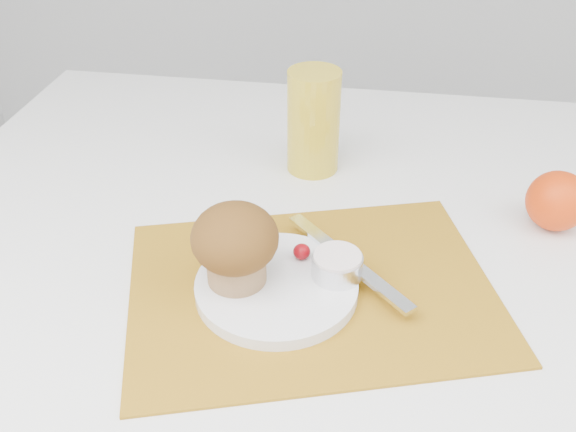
% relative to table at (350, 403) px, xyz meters
% --- Properties ---
extents(table, '(1.20, 0.80, 0.75)m').
position_rel_table_xyz_m(table, '(0.00, 0.00, 0.00)').
color(table, white).
rests_on(table, ground).
extents(placemat, '(0.47, 0.40, 0.00)m').
position_rel_table_xyz_m(placemat, '(-0.05, -0.16, 0.38)').
color(placemat, '#A26F16').
rests_on(placemat, table).
extents(plate, '(0.21, 0.21, 0.01)m').
position_rel_table_xyz_m(plate, '(-0.09, -0.17, 0.39)').
color(plate, white).
rests_on(plate, placemat).
extents(ramekin, '(0.07, 0.07, 0.02)m').
position_rel_table_xyz_m(ramekin, '(-0.02, -0.15, 0.41)').
color(ramekin, silver).
rests_on(ramekin, plate).
extents(cream, '(0.07, 0.07, 0.01)m').
position_rel_table_xyz_m(cream, '(-0.02, -0.15, 0.42)').
color(cream, white).
rests_on(cream, ramekin).
extents(raspberry_near, '(0.02, 0.02, 0.02)m').
position_rel_table_xyz_m(raspberry_near, '(-0.07, -0.12, 0.40)').
color(raspberry_near, '#5E0207').
rests_on(raspberry_near, plate).
extents(raspberry_far, '(0.02, 0.02, 0.02)m').
position_rel_table_xyz_m(raspberry_far, '(-0.04, -0.14, 0.40)').
color(raspberry_far, '#5A0211').
rests_on(raspberry_far, plate).
extents(butter_knife, '(0.16, 0.16, 0.01)m').
position_rel_table_xyz_m(butter_knife, '(-0.01, -0.12, 0.40)').
color(butter_knife, silver).
rests_on(butter_knife, plate).
extents(orange, '(0.08, 0.08, 0.08)m').
position_rel_table_xyz_m(orange, '(0.23, 0.01, 0.41)').
color(orange, '#EA3E08').
rests_on(orange, table).
extents(juice_glass, '(0.09, 0.09, 0.15)m').
position_rel_table_xyz_m(juice_glass, '(-0.08, 0.11, 0.45)').
color(juice_glass, gold).
rests_on(juice_glass, table).
extents(muffin, '(0.09, 0.09, 0.09)m').
position_rel_table_xyz_m(muffin, '(-0.13, -0.17, 0.44)').
color(muffin, '#A0784D').
rests_on(muffin, plate).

